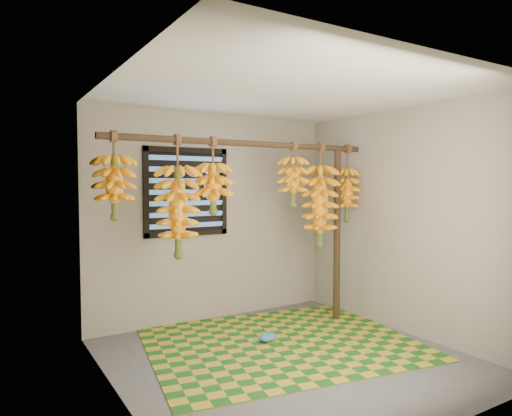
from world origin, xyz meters
TOP-DOWN VIEW (x-y plane):
  - floor at (0.00, 0.00)m, footprint 3.00×3.00m
  - ceiling at (0.00, 0.00)m, footprint 3.00×3.00m
  - wall_back at (0.00, 1.50)m, footprint 3.00×0.01m
  - wall_left at (-1.50, 0.00)m, footprint 0.01×3.00m
  - wall_right at (1.50, 0.00)m, footprint 0.01×3.00m
  - window at (-0.35, 1.48)m, footprint 1.00×0.04m
  - hanging_pole at (0.00, 0.70)m, footprint 3.00×0.06m
  - support_post at (1.20, 0.70)m, footprint 0.08×0.08m
  - woven_mat at (0.18, 0.37)m, footprint 2.89×2.47m
  - plastic_bag at (0.08, 0.46)m, footprint 0.23×0.18m
  - banana_bunch_a at (-1.35, 0.70)m, footprint 0.35×0.35m
  - banana_bunch_b at (-0.77, 0.70)m, footprint 0.39×0.39m
  - banana_bunch_c at (-0.40, 0.70)m, footprint 0.37×0.37m
  - banana_bunch_d at (0.57, 0.70)m, footprint 0.32×0.32m
  - banana_bunch_e at (0.94, 0.70)m, footprint 0.38×0.38m
  - banana_bunch_f at (1.35, 0.70)m, footprint 0.28×0.28m

SIDE VIEW (x-z plane):
  - floor at x=0.00m, z-range -0.01..0.00m
  - woven_mat at x=0.18m, z-range 0.00..0.01m
  - plastic_bag at x=0.08m, z-range 0.01..0.09m
  - support_post at x=1.20m, z-range 0.00..2.00m
  - wall_back at x=0.00m, z-range 0.00..2.40m
  - wall_left at x=-1.50m, z-range 0.00..2.40m
  - wall_right at x=1.50m, z-range 0.00..2.40m
  - banana_bunch_b at x=-0.77m, z-range 0.76..1.90m
  - banana_bunch_e at x=0.94m, z-range 0.75..1.92m
  - banana_bunch_f at x=1.35m, z-range 1.02..1.92m
  - window at x=-0.35m, z-range 1.00..2.00m
  - banana_bunch_c at x=-0.40m, z-range 1.17..1.92m
  - banana_bunch_a at x=-1.35m, z-range 1.18..1.95m
  - banana_bunch_d at x=0.57m, z-range 1.26..1.97m
  - hanging_pole at x=0.00m, z-range 1.97..2.03m
  - ceiling at x=0.00m, z-range 2.40..2.41m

